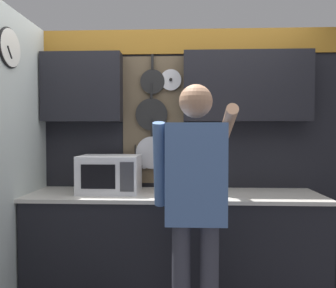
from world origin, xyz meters
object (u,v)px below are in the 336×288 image
(knife_block, at_px, (167,180))
(utensil_crock, at_px, (207,182))
(person, at_px, (195,194))
(microwave, at_px, (110,174))

(knife_block, height_order, utensil_crock, utensil_crock)
(knife_block, distance_m, utensil_crock, 0.33)
(utensil_crock, height_order, person, person)
(knife_block, distance_m, person, 0.66)
(microwave, relative_size, knife_block, 1.74)
(microwave, height_order, utensil_crock, utensil_crock)
(microwave, bearing_deg, utensil_crock, 0.02)
(knife_block, bearing_deg, person, -71.35)
(knife_block, xyz_separation_m, person, (0.21, -0.62, 0.01))
(microwave, xyz_separation_m, utensil_crock, (0.81, 0.00, -0.07))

